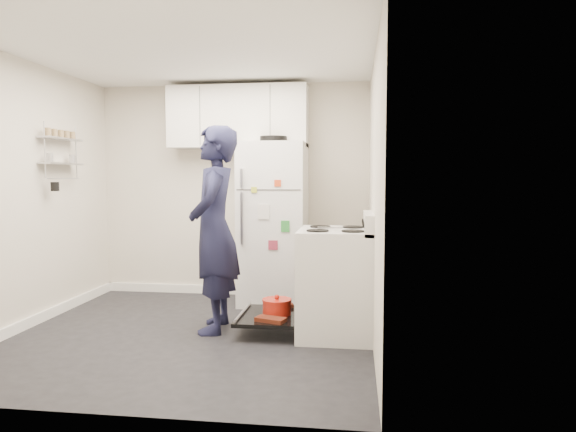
# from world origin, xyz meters

# --- Properties ---
(room) EXTENTS (3.21, 3.21, 2.51)m
(room) POSITION_xyz_m (-0.03, 0.03, 1.21)
(room) COLOR black
(room) RESTS_ON ground
(electric_range) EXTENTS (0.66, 0.76, 1.10)m
(electric_range) POSITION_xyz_m (1.26, 0.15, 0.47)
(electric_range) COLOR silver
(electric_range) RESTS_ON ground
(open_oven_door) EXTENTS (0.55, 0.73, 0.22)m
(open_oven_door) POSITION_xyz_m (0.70, 0.16, 0.18)
(open_oven_door) COLOR black
(open_oven_door) RESTS_ON ground
(refrigerator) EXTENTS (0.72, 0.74, 1.86)m
(refrigerator) POSITION_xyz_m (0.54, 1.25, 0.90)
(refrigerator) COLOR white
(refrigerator) RESTS_ON ground
(upper_cabinets) EXTENTS (1.60, 0.33, 0.70)m
(upper_cabinets) POSITION_xyz_m (0.10, 1.43, 2.10)
(upper_cabinets) COLOR silver
(upper_cabinets) RESTS_ON room
(wall_shelf_rack) EXTENTS (0.14, 0.60, 0.61)m
(wall_shelf_rack) POSITION_xyz_m (-1.52, 0.49, 1.68)
(wall_shelf_rack) COLOR #B2B2B7
(wall_shelf_rack) RESTS_ON room
(person) EXTENTS (0.53, 0.74, 1.88)m
(person) POSITION_xyz_m (0.17, 0.15, 0.94)
(person) COLOR #171834
(person) RESTS_ON ground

